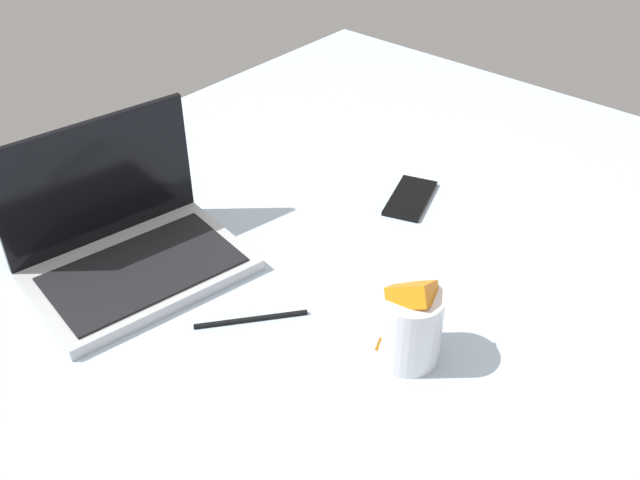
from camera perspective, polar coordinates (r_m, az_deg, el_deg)
bed_mattress at (r=121.34cm, az=0.63°, el=-6.40°), size 180.00×140.00×18.00cm
laptop at (r=119.39cm, az=-15.02°, el=-0.37°), size 36.59×28.55×23.00cm
snack_cup at (r=99.37cm, az=7.02°, el=-6.65°), size 9.00×9.00×14.28cm
cell_phone at (r=135.14cm, az=7.17°, el=3.32°), size 15.45×10.97×0.80cm
charger_cable at (r=108.23cm, az=-5.47°, el=-6.29°), size 13.72×11.00×0.60cm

